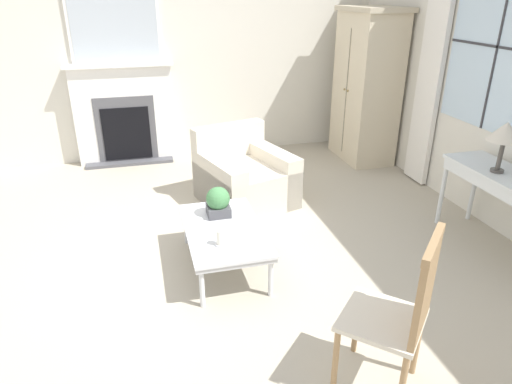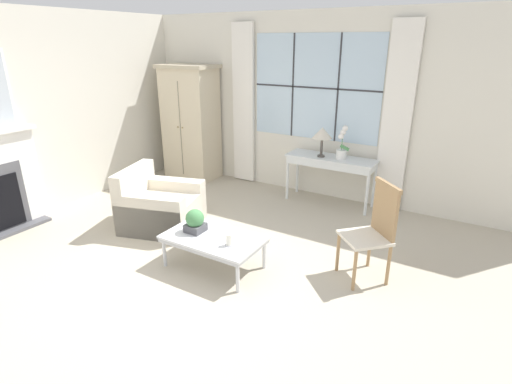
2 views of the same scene
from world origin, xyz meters
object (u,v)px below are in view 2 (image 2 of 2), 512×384
object	(u,v)px
potted_plant_small	(195,221)
pillar_candle	(229,240)
console_table	(331,163)
coffee_table	(213,240)
potted_orchid	(342,147)
armchair_upholstered	(160,207)
side_chair_wooden	(375,226)
armoire	(191,122)
table_lamp	(322,134)

from	to	relation	value
potted_plant_small	pillar_candle	world-z (taller)	potted_plant_small
potted_plant_small	pillar_candle	size ratio (longest dim) A/B	1.86
console_table	coffee_table	xyz separation A→B (m)	(-0.40, -2.44, -0.31)
console_table	potted_orchid	world-z (taller)	potted_orchid
coffee_table	armchair_upholstered	bearing A→B (deg)	159.18
side_chair_wooden	pillar_candle	xyz separation A→B (m)	(-1.28, -0.78, -0.15)
console_table	side_chair_wooden	xyz separation A→B (m)	(1.14, -1.73, -0.06)
armchair_upholstered	console_table	bearing A→B (deg)	50.09
side_chair_wooden	potted_orchid	bearing A→B (deg)	119.87
armoire	potted_orchid	xyz separation A→B (m)	(2.80, 0.03, -0.08)
potted_orchid	potted_plant_small	distance (m)	2.59
table_lamp	side_chair_wooden	size ratio (longest dim) A/B	0.42
potted_orchid	coffee_table	size ratio (longest dim) A/B	0.47
potted_orchid	coffee_table	distance (m)	2.56
console_table	coffee_table	size ratio (longest dim) A/B	1.25
console_table	side_chair_wooden	size ratio (longest dim) A/B	1.28
console_table	side_chair_wooden	distance (m)	2.08
potted_orchid	armchair_upholstered	distance (m)	2.73
potted_orchid	table_lamp	bearing A→B (deg)	-171.31
side_chair_wooden	pillar_candle	bearing A→B (deg)	-148.53
coffee_table	potted_plant_small	world-z (taller)	potted_plant_small
potted_orchid	armchair_upholstered	world-z (taller)	potted_orchid
armchair_upholstered	potted_plant_small	size ratio (longest dim) A/B	4.37
console_table	armchair_upholstered	bearing A→B (deg)	-129.91
coffee_table	potted_plant_small	size ratio (longest dim) A/B	4.12
side_chair_wooden	potted_plant_small	bearing A→B (deg)	-158.51
armchair_upholstered	side_chair_wooden	xyz separation A→B (m)	(2.79, 0.23, 0.32)
potted_orchid	side_chair_wooden	distance (m)	2.01
armoire	side_chair_wooden	size ratio (longest dim) A/B	1.89
armoire	console_table	distance (m)	2.67
armoire	pillar_candle	distance (m)	3.57
console_table	armchair_upholstered	xyz separation A→B (m)	(-1.64, -1.97, -0.38)
potted_plant_small	pillar_candle	xyz separation A→B (m)	(0.51, -0.08, -0.07)
armoire	pillar_candle	size ratio (longest dim) A/B	14.18
console_table	side_chair_wooden	bearing A→B (deg)	-56.62
console_table	table_lamp	bearing A→B (deg)	-157.18
side_chair_wooden	armchair_upholstered	bearing A→B (deg)	-175.25
table_lamp	side_chair_wooden	distance (m)	2.17
armoire	table_lamp	xyz separation A→B (m)	(2.50, -0.01, 0.09)
armoire	coffee_table	distance (m)	3.35
armoire	potted_orchid	world-z (taller)	armoire
side_chair_wooden	console_table	bearing A→B (deg)	123.38
coffee_table	potted_plant_small	bearing A→B (deg)	179.36
table_lamp	pillar_candle	bearing A→B (deg)	-89.78
armchair_upholstered	pillar_candle	xyz separation A→B (m)	(1.51, -0.55, 0.16)
armoire	armchair_upholstered	distance (m)	2.28
armchair_upholstered	coffee_table	xyz separation A→B (m)	(1.25, -0.47, 0.06)
table_lamp	potted_plant_small	distance (m)	2.50
console_table	potted_orchid	size ratio (longest dim) A/B	2.68
armchair_upholstered	potted_plant_small	world-z (taller)	armchair_upholstered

